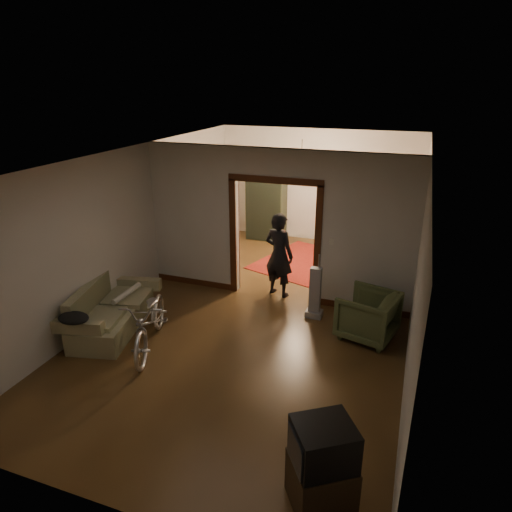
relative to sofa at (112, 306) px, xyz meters
The scene contains 24 objects.
floor 2.57m from the sofa, 32.15° to the left, with size 5.00×8.50×0.01m, color #3E2813.
ceiling 3.49m from the sofa, 32.15° to the left, with size 5.00×8.50×0.01m, color white.
wall_back 6.08m from the sofa, 69.00° to the left, with size 5.00×0.02×2.80m, color beige.
wall_left 1.71m from the sofa, 104.52° to the left, with size 0.02×8.50×2.80m, color beige.
wall_right 4.94m from the sofa, 16.20° to the left, with size 0.02×8.50×2.80m, color beige.
partition_wall 3.17m from the sofa, 44.34° to the left, with size 5.00×0.14×2.80m, color beige.
door_casing 3.08m from the sofa, 44.34° to the left, with size 1.74×0.20×2.32m, color #3E1D0E.
far_window 6.35m from the sofa, 62.87° to the left, with size 0.98×0.06×1.28m, color black.
chandelier 4.82m from the sofa, 60.83° to the left, with size 0.24×0.24×0.24m, color #FFE0A5.
light_switch 3.88m from the sofa, 32.34° to the left, with size 0.08×0.01×0.12m, color silver.
sofa is the anchor object (origin of this frame).
rolled_paper 0.34m from the sofa, 71.57° to the left, with size 0.09×0.09×0.74m, color beige.
jacket 0.95m from the sofa, 86.86° to the right, with size 0.47×0.35×0.14m, color black.
bicycle 0.94m from the sofa, 15.99° to the right, with size 0.61×1.74×0.91m, color silver.
armchair 4.17m from the sofa, 16.29° to the left, with size 0.83×0.85×0.77m, color #4C5831.
tv_stand 4.52m from the sofa, 28.39° to the right, with size 0.57×0.52×0.52m, color black.
crt_tv 4.53m from the sofa, 28.39° to the right, with size 0.55×0.49×0.47m, color black.
vacuum 3.42m from the sofa, 26.70° to the left, with size 0.28×0.23×0.93m, color gray.
person 3.12m from the sofa, 44.65° to the left, with size 0.59×0.39×1.63m, color black.
oriental_rug 4.57m from the sofa, 60.39° to the left, with size 1.71×2.24×0.02m, color maroon.
locker 5.36m from the sofa, 80.08° to the left, with size 0.95×0.53×1.90m, color #28301D.
globe 5.55m from the sofa, 80.08° to the left, with size 0.27×0.27×0.27m, color #1E5972.
desk 5.84m from the sofa, 56.34° to the left, with size 0.94×0.52×0.69m, color #321F10.
desk_chair 5.43m from the sofa, 62.06° to the left, with size 0.36×0.36×0.80m, color #321F10.
Camera 1 is at (2.35, -6.83, 3.91)m, focal length 32.00 mm.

